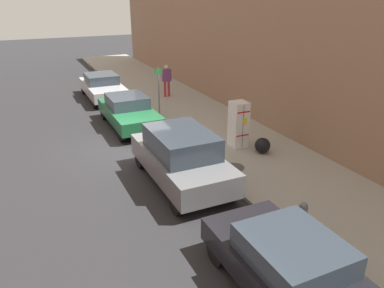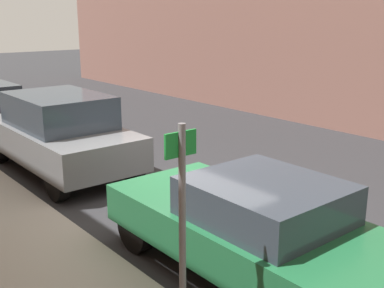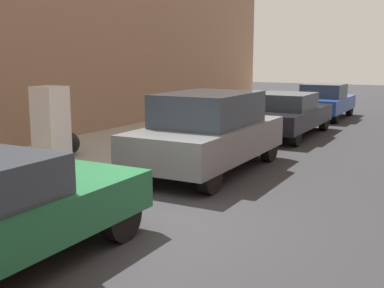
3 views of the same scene
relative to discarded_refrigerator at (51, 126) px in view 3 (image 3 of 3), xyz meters
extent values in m
plane|color=#28282B|center=(3.72, -1.90, -1.01)|extent=(80.00, 80.00, 0.00)
cube|color=white|center=(0.00, 0.00, 0.00)|extent=(0.60, 0.63, 1.75)
cube|color=black|center=(0.00, 0.32, 0.00)|extent=(0.01, 0.01, 1.66)
cube|color=yellow|center=(-0.08, 0.32, 0.22)|extent=(0.16, 0.01, 0.22)
cube|color=red|center=(0.00, 0.32, 0.56)|extent=(0.54, 0.01, 0.05)
cube|color=red|center=(0.00, 0.32, -0.35)|extent=(0.54, 0.01, 0.05)
cylinder|color=#47443F|center=(1.13, 1.63, -0.87)|extent=(0.70, 0.70, 0.02)
cylinder|color=slate|center=(1.40, 5.36, -0.57)|extent=(0.22, 0.22, 0.62)
sphere|color=slate|center=(1.40, 5.36, -0.24)|extent=(0.20, 0.20, 0.20)
sphere|color=black|center=(-0.46, 0.99, -0.59)|extent=(0.58, 0.58, 0.58)
cylinder|color=black|center=(2.28, -2.65, -0.66)|extent=(0.22, 0.70, 0.70)
cylinder|color=black|center=(3.87, -2.65, -0.66)|extent=(0.22, 0.70, 0.70)
cube|color=slate|center=(3.08, 1.62, -0.31)|extent=(1.94, 4.42, 0.70)
cube|color=#2D3842|center=(3.08, 1.62, 0.39)|extent=(1.71, 2.43, 0.70)
cylinder|color=black|center=(2.24, 3.24, -0.66)|extent=(0.22, 0.69, 0.69)
cylinder|color=black|center=(3.92, 3.24, -0.66)|extent=(0.22, 0.69, 0.69)
cylinder|color=black|center=(2.24, 0.01, -0.66)|extent=(0.22, 0.69, 0.69)
cylinder|color=black|center=(3.92, 0.01, -0.66)|extent=(0.22, 0.69, 0.69)
cube|color=black|center=(3.08, 7.20, -0.40)|extent=(1.89, 4.57, 0.55)
cube|color=#2D3842|center=(3.08, 6.97, 0.13)|extent=(1.66, 1.92, 0.50)
cylinder|color=black|center=(2.27, 8.90, -0.67)|extent=(0.22, 0.66, 0.66)
cylinder|color=black|center=(3.89, 8.90, -0.67)|extent=(0.22, 0.66, 0.66)
cylinder|color=black|center=(2.27, 5.50, -0.67)|extent=(0.22, 0.66, 0.66)
cylinder|color=black|center=(3.89, 5.50, -0.67)|extent=(0.22, 0.66, 0.66)
cube|color=#23479E|center=(3.08, 12.29, -0.41)|extent=(1.78, 3.94, 0.55)
cube|color=#2D3842|center=(3.08, 12.09, 0.14)|extent=(1.57, 1.65, 0.55)
cylinder|color=black|center=(2.32, 13.68, -0.68)|extent=(0.22, 0.64, 0.64)
cylinder|color=black|center=(3.84, 13.68, -0.68)|extent=(0.22, 0.64, 0.64)
cylinder|color=black|center=(2.32, 10.89, -0.68)|extent=(0.22, 0.64, 0.64)
cylinder|color=black|center=(3.84, 10.89, -0.68)|extent=(0.22, 0.64, 0.64)
camera|label=1|loc=(7.28, 11.42, 4.69)|focal=35.00mm
camera|label=2|loc=(-1.22, -8.23, 2.39)|focal=45.00mm
camera|label=3|loc=(7.76, -7.73, 1.51)|focal=45.00mm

